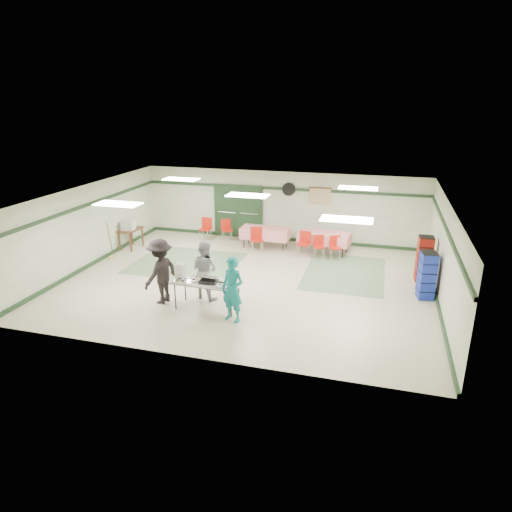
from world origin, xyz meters
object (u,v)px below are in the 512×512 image
(chair_a, at_px, (319,244))
(office_printer, at_px, (128,225))
(chair_b, at_px, (304,241))
(chair_loose_b, at_px, (206,226))
(crate_stack_red, at_px, (424,259))
(crate_stack_blue_b, at_px, (427,276))
(volunteer_grey, at_px, (205,270))
(dining_table_b, at_px, (265,233))
(chair_loose_a, at_px, (226,228))
(volunteer_teal, at_px, (232,290))
(dining_table_a, at_px, (324,237))
(crate_stack_blue_a, at_px, (426,272))
(chair_c, at_px, (335,245))
(broom, at_px, (110,240))
(chair_d, at_px, (257,237))
(serving_table, at_px, (207,284))
(volunteer_dark, at_px, (161,271))
(printer_table, at_px, (130,231))

(chair_a, distance_m, office_printer, 6.99)
(chair_b, distance_m, chair_loose_b, 4.15)
(crate_stack_red, height_order, crate_stack_blue_b, crate_stack_red)
(volunteer_grey, bearing_deg, chair_a, -105.73)
(dining_table_b, bearing_deg, crate_stack_blue_b, -29.94)
(chair_a, relative_size, chair_loose_a, 0.95)
(volunteer_teal, xyz_separation_m, dining_table_a, (1.49, 5.98, -0.28))
(chair_loose_b, bearing_deg, crate_stack_blue_a, -20.28)
(chair_loose_a, bearing_deg, chair_c, -44.81)
(crate_stack_red, bearing_deg, broom, -175.84)
(dining_table_a, xyz_separation_m, chair_c, (0.46, -0.57, -0.07))
(crate_stack_blue_a, bearing_deg, chair_d, 158.20)
(serving_table, bearing_deg, volunteer_grey, 117.88)
(volunteer_dark, bearing_deg, chair_loose_a, -164.40)
(volunteer_teal, relative_size, chair_a, 2.12)
(chair_c, distance_m, chair_loose_b, 5.22)
(volunteer_dark, bearing_deg, chair_loose_b, -156.62)
(crate_stack_red, height_order, broom, crate_stack_red)
(chair_loose_b, distance_m, crate_stack_blue_a, 8.57)
(serving_table, distance_m, dining_table_a, 6.00)
(dining_table_b, bearing_deg, chair_d, -106.77)
(volunteer_dark, distance_m, chair_d, 5.09)
(serving_table, bearing_deg, printer_table, 140.93)
(dining_table_a, distance_m, dining_table_b, 2.20)
(dining_table_b, relative_size, chair_loose_b, 2.03)
(volunteer_dark, distance_m, chair_loose_b, 5.85)
(volunteer_dark, bearing_deg, volunteer_teal, 90.68)
(serving_table, relative_size, volunteer_grey, 1.12)
(serving_table, xyz_separation_m, crate_stack_blue_b, (5.66, 2.25, -0.04))
(chair_c, height_order, chair_loose_a, chair_loose_a)
(chair_loose_b, distance_m, office_printer, 2.98)
(chair_b, height_order, chair_d, chair_d)
(serving_table, distance_m, chair_a, 5.43)
(chair_a, xyz_separation_m, chair_loose_b, (-4.58, 0.86, 0.06))
(crate_stack_red, bearing_deg, dining_table_b, 160.93)
(dining_table_a, distance_m, printer_table, 7.16)
(chair_d, xyz_separation_m, office_printer, (-4.63, -0.98, 0.36))
(volunteer_dark, relative_size, chair_c, 2.20)
(dining_table_b, height_order, printer_table, dining_table_b)
(chair_a, height_order, office_printer, office_printer)
(chair_loose_b, xyz_separation_m, crate_stack_blue_a, (7.98, -3.12, 0.08))
(chair_loose_b, distance_m, broom, 3.80)
(volunteer_grey, bearing_deg, serving_table, 130.97)
(volunteer_grey, distance_m, chair_d, 4.31)
(office_printer, bearing_deg, chair_d, 3.27)
(chair_b, height_order, chair_c, chair_b)
(chair_a, distance_m, printer_table, 6.96)
(crate_stack_blue_a, bearing_deg, crate_stack_blue_b, -90.00)
(office_printer, bearing_deg, dining_table_a, 3.79)
(chair_a, height_order, broom, broom)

